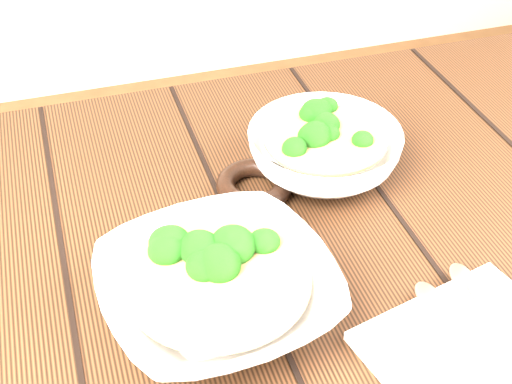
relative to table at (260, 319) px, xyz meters
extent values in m
cube|color=#381E10|center=(0.00, 0.00, 0.10)|extent=(1.20, 0.80, 0.04)
cube|color=#381E10|center=(0.54, 0.34, -0.28)|extent=(0.07, 0.07, 0.71)
imported|color=silver|center=(-0.07, -0.07, 0.15)|extent=(0.27, 0.27, 0.06)
cylinder|color=#997244|center=(-0.07, -0.07, 0.17)|extent=(0.19, 0.19, 0.00)
ellipsoid|color=#2C7419|center=(-0.05, -0.07, 0.18)|extent=(0.04, 0.04, 0.03)
ellipsoid|color=#2C7419|center=(-0.06, -0.04, 0.18)|extent=(0.04, 0.04, 0.03)
ellipsoid|color=#2C7419|center=(-0.10, -0.03, 0.18)|extent=(0.04, 0.04, 0.03)
ellipsoid|color=#2C7419|center=(-0.10, -0.07, 0.18)|extent=(0.04, 0.04, 0.03)
ellipsoid|color=#2C7419|center=(-0.10, -0.11, 0.18)|extent=(0.04, 0.04, 0.03)
ellipsoid|color=#2C7419|center=(-0.07, -0.14, 0.18)|extent=(0.04, 0.04, 0.03)
ellipsoid|color=#2C7419|center=(-0.04, -0.09, 0.18)|extent=(0.04, 0.04, 0.03)
imported|color=silver|center=(0.13, 0.12, 0.15)|extent=(0.21, 0.21, 0.06)
cylinder|color=#997244|center=(0.13, 0.12, 0.17)|extent=(0.16, 0.16, 0.00)
ellipsoid|color=#2C7419|center=(0.14, 0.13, 0.18)|extent=(0.03, 0.03, 0.03)
ellipsoid|color=#2C7419|center=(0.14, 0.15, 0.18)|extent=(0.03, 0.03, 0.03)
ellipsoid|color=#2C7419|center=(0.10, 0.16, 0.18)|extent=(0.03, 0.03, 0.03)
ellipsoid|color=#2C7419|center=(0.10, 0.13, 0.18)|extent=(0.03, 0.03, 0.03)
ellipsoid|color=#2C7419|center=(0.10, 0.10, 0.18)|extent=(0.03, 0.03, 0.03)
ellipsoid|color=#2C7419|center=(0.13, 0.07, 0.18)|extent=(0.03, 0.03, 0.03)
ellipsoid|color=#2C7419|center=(0.15, 0.11, 0.18)|extent=(0.03, 0.03, 0.03)
torus|color=black|center=(0.03, 0.11, 0.13)|extent=(0.10, 0.10, 0.02)
cube|color=beige|center=(0.16, -0.21, 0.13)|extent=(0.23, 0.20, 0.01)
cylinder|color=#9E9B8C|center=(0.14, -0.21, 0.13)|extent=(0.01, 0.13, 0.01)
ellipsoid|color=#9E9B8C|center=(0.14, -0.14, 0.13)|extent=(0.03, 0.05, 0.01)
cylinder|color=#9E9B8C|center=(0.18, -0.20, 0.13)|extent=(0.03, 0.13, 0.01)
ellipsoid|color=#9E9B8C|center=(0.19, -0.12, 0.13)|extent=(0.03, 0.05, 0.01)
camera|label=1|loc=(-0.19, -0.57, 0.69)|focal=50.00mm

